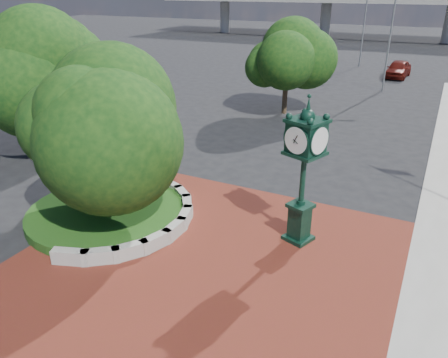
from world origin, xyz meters
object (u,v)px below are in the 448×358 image
post_clock (304,166)px  street_lamp_far (367,18)px  parked_car (398,69)px  street_lamp_near (393,32)px

post_clock → street_lamp_far: (-5.23, 39.12, 2.37)m
parked_car → post_clock: bearing=-84.9°
street_lamp_near → street_lamp_far: bearing=109.8°
parked_car → street_lamp_far: 8.07m
post_clock → street_lamp_near: 27.14m
post_clock → street_lamp_near: (-0.90, 27.05, 2.01)m
street_lamp_near → parked_car: bearing=88.5°
parked_car → street_lamp_far: (-4.52, 5.01, 4.43)m
parked_car → street_lamp_far: bearing=135.9°
street_lamp_far → post_clock: bearing=-82.4°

